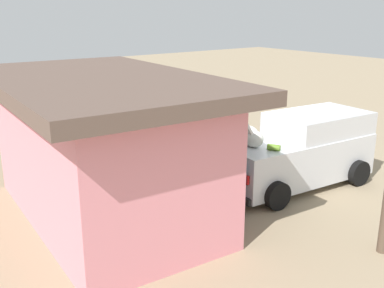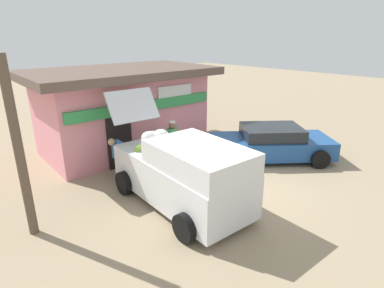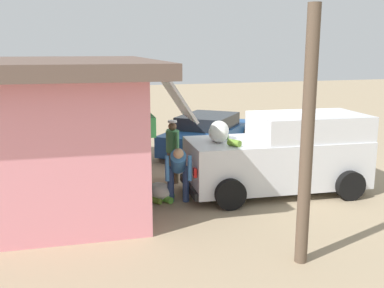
% 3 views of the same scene
% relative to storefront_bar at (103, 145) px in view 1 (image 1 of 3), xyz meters
% --- Properties ---
extents(ground_plane, '(60.00, 60.00, 0.00)m').
position_rel_storefront_bar_xyz_m(ground_plane, '(0.50, -5.16, -1.64)').
color(ground_plane, '#9E896B').
extents(storefront_bar, '(7.10, 4.54, 3.15)m').
position_rel_storefront_bar_xyz_m(storefront_bar, '(0.00, 0.00, 0.00)').
color(storefront_bar, pink).
rests_on(storefront_bar, ground_plane).
extents(delivery_van, '(2.39, 4.91, 2.76)m').
position_rel_storefront_bar_xyz_m(delivery_van, '(-1.34, -4.91, -0.70)').
color(delivery_van, silver).
rests_on(delivery_van, ground_plane).
extents(parked_sedan, '(4.43, 4.13, 1.23)m').
position_rel_storefront_bar_xyz_m(parked_sedan, '(3.20, -4.66, -1.04)').
color(parked_sedan, '#1E4C8C').
rests_on(parked_sedan, ground_plane).
extents(vendor_standing, '(0.56, 0.40, 1.60)m').
position_rel_storefront_bar_xyz_m(vendor_standing, '(0.22, -2.65, -0.73)').
color(vendor_standing, '#726047').
rests_on(vendor_standing, ground_plane).
extents(customer_bending, '(0.77, 0.63, 1.35)m').
position_rel_storefront_bar_xyz_m(customer_bending, '(-1.53, -2.31, -0.80)').
color(customer_bending, navy).
rests_on(customer_bending, ground_plane).
extents(unloaded_banana_pile, '(0.78, 0.77, 0.41)m').
position_rel_storefront_bar_xyz_m(unloaded_banana_pile, '(-1.11, -1.99, -1.45)').
color(unloaded_banana_pile, silver).
rests_on(unloaded_banana_pile, ground_plane).
extents(paint_bucket, '(0.32, 0.32, 0.32)m').
position_rel_storefront_bar_xyz_m(paint_bucket, '(2.34, -2.28, -1.48)').
color(paint_bucket, silver).
rests_on(paint_bucket, ground_plane).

